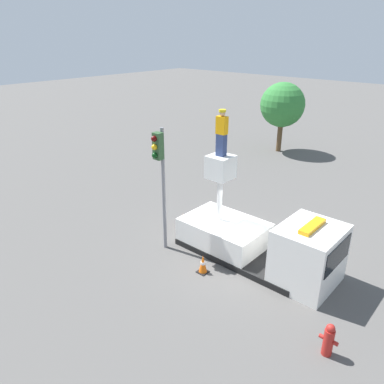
{
  "coord_description": "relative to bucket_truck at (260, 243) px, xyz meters",
  "views": [
    {
      "loc": [
        6.92,
        -10.87,
        8.19
      ],
      "look_at": [
        -2.01,
        -0.81,
        2.43
      ],
      "focal_mm": 35.0,
      "sensor_mm": 36.0,
      "label": 1
    }
  ],
  "objects": [
    {
      "name": "bucket_truck",
      "position": [
        0.0,
        0.0,
        0.0
      ],
      "size": [
        6.25,
        2.34,
        3.88
      ],
      "color": "black",
      "rests_on": "ground"
    },
    {
      "name": "traffic_cone_curbside",
      "position": [
        -1.18,
        -1.95,
        -0.51
      ],
      "size": [
        0.39,
        0.39,
        0.72
      ],
      "color": "black",
      "rests_on": "ground"
    },
    {
      "name": "fire_hydrant",
      "position": [
        3.84,
        -2.61,
        -0.35
      ],
      "size": [
        0.52,
        0.28,
        1.02
      ],
      "color": "#B2231E",
      "rests_on": "ground"
    },
    {
      "name": "tree_left_bg",
      "position": [
        -6.87,
        13.6,
        2.55
      ],
      "size": [
        3.16,
        3.16,
        5.0
      ],
      "color": "brown",
      "rests_on": "ground"
    },
    {
      "name": "ground_plane",
      "position": [
        -0.72,
        0.0,
        -0.85
      ],
      "size": [
        120.0,
        120.0,
        0.0
      ],
      "primitive_type": "plane",
      "color": "#565451"
    },
    {
      "name": "traffic_light_pole",
      "position": [
        -3.48,
        -1.76,
        2.71
      ],
      "size": [
        0.34,
        0.57,
        5.02
      ],
      "color": "gray",
      "rests_on": "ground"
    },
    {
      "name": "traffic_cone_rear",
      "position": [
        -4.12,
        0.14,
        -0.54
      ],
      "size": [
        0.41,
        0.41,
        0.66
      ],
      "color": "black",
      "rests_on": "ground"
    },
    {
      "name": "worker",
      "position": [
        -1.98,
        0.0,
        3.91
      ],
      "size": [
        0.4,
        0.26,
        1.75
      ],
      "color": "navy",
      "rests_on": "bucket_truck"
    }
  ]
}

